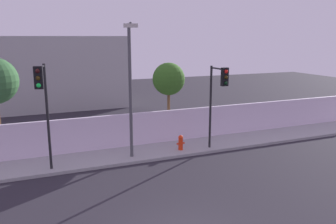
{
  "coord_description": "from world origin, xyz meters",
  "views": [
    {
      "loc": [
        -3.92,
        -8.33,
        6.02
      ],
      "look_at": [
        2.24,
        6.5,
        2.56
      ],
      "focal_mm": 37.33,
      "sensor_mm": 36.0,
      "label": 1
    }
  ],
  "objects_px": {
    "traffic_light_center": "(218,90)",
    "fire_hydrant": "(181,142)",
    "traffic_light_right": "(43,96)",
    "roadside_tree_midleft": "(169,79)",
    "street_lamp_curbside": "(130,81)"
  },
  "relations": [
    {
      "from": "traffic_light_right",
      "to": "roadside_tree_midleft",
      "type": "relative_size",
      "value": 1.05
    },
    {
      "from": "traffic_light_right",
      "to": "roadside_tree_midleft",
      "type": "height_order",
      "value": "traffic_light_right"
    },
    {
      "from": "traffic_light_center",
      "to": "roadside_tree_midleft",
      "type": "bearing_deg",
      "value": 106.87
    },
    {
      "from": "traffic_light_center",
      "to": "street_lamp_curbside",
      "type": "relative_size",
      "value": 0.68
    },
    {
      "from": "traffic_light_center",
      "to": "traffic_light_right",
      "type": "bearing_deg",
      "value": -179.89
    },
    {
      "from": "fire_hydrant",
      "to": "street_lamp_curbside",
      "type": "bearing_deg",
      "value": -174.63
    },
    {
      "from": "traffic_light_center",
      "to": "roadside_tree_midleft",
      "type": "distance_m",
      "value": 3.95
    },
    {
      "from": "traffic_light_center",
      "to": "fire_hydrant",
      "type": "relative_size",
      "value": 5.52
    },
    {
      "from": "street_lamp_curbside",
      "to": "roadside_tree_midleft",
      "type": "xyz_separation_m",
      "value": [
        3.26,
        3.11,
        -0.43
      ]
    },
    {
      "from": "fire_hydrant",
      "to": "roadside_tree_midleft",
      "type": "bearing_deg",
      "value": 80.07
    },
    {
      "from": "roadside_tree_midleft",
      "to": "street_lamp_curbside",
      "type": "bearing_deg",
      "value": -136.35
    },
    {
      "from": "traffic_light_right",
      "to": "fire_hydrant",
      "type": "relative_size",
      "value": 5.95
    },
    {
      "from": "traffic_light_center",
      "to": "street_lamp_curbside",
      "type": "height_order",
      "value": "street_lamp_curbside"
    },
    {
      "from": "traffic_light_center",
      "to": "street_lamp_curbside",
      "type": "bearing_deg",
      "value": 171.43
    },
    {
      "from": "traffic_light_right",
      "to": "fire_hydrant",
      "type": "xyz_separation_m",
      "value": [
        6.73,
        0.94,
        -3.05
      ]
    }
  ]
}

